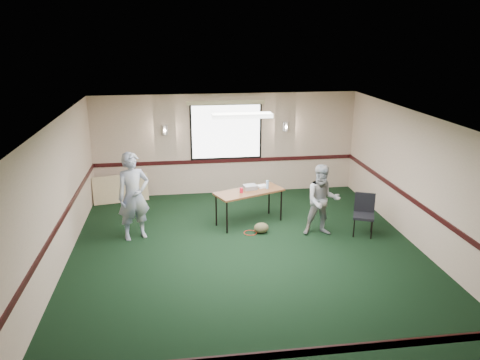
{
  "coord_description": "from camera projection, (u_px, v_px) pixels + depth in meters",
  "views": [
    {
      "loc": [
        -1.31,
        -8.13,
        4.23
      ],
      "look_at": [
        0.0,
        1.3,
        1.2
      ],
      "focal_mm": 35.0,
      "sensor_mm": 36.0,
      "label": 1
    }
  ],
  "objects": [
    {
      "name": "room_shell",
      "position": [
        235.0,
        153.0,
        10.65
      ],
      "size": [
        8.0,
        8.02,
        8.0
      ],
      "color": "tan",
      "rests_on": "ground"
    },
    {
      "name": "cable_coil",
      "position": [
        250.0,
        233.0,
        10.27
      ],
      "size": [
        0.29,
        0.29,
        0.01
      ],
      "primitive_type": "torus",
      "rotation": [
        0.0,
        0.0,
        0.02
      ],
      "color": "red",
      "rests_on": "ground"
    },
    {
      "name": "person_left",
      "position": [
        134.0,
        196.0,
        9.77
      ],
      "size": [
        0.8,
        0.67,
        1.88
      ],
      "primitive_type": "imported",
      "rotation": [
        0.0,
        0.0,
        0.38
      ],
      "color": "#46569B",
      "rests_on": "ground"
    },
    {
      "name": "folded_table",
      "position": [
        121.0,
        189.0,
        12.05
      ],
      "size": [
        1.4,
        0.45,
        0.71
      ],
      "primitive_type": "cube",
      "rotation": [
        -0.21,
        0.0,
        0.18
      ],
      "color": "tan",
      "rests_on": "ground"
    },
    {
      "name": "duffel_bag",
      "position": [
        261.0,
        228.0,
        10.25
      ],
      "size": [
        0.38,
        0.32,
        0.23
      ],
      "primitive_type": "ellipsoid",
      "rotation": [
        0.0,
        0.0,
        0.26
      ],
      "color": "brown",
      "rests_on": "ground"
    },
    {
      "name": "red_cup",
      "position": [
        241.0,
        190.0,
        10.45
      ],
      "size": [
        0.08,
        0.08,
        0.11
      ],
      "primitive_type": "cylinder",
      "color": "red",
      "rests_on": "folding_table"
    },
    {
      "name": "water_bottle",
      "position": [
        267.0,
        185.0,
        10.71
      ],
      "size": [
        0.06,
        0.06,
        0.19
      ],
      "primitive_type": "cylinder",
      "color": "#99CAFB",
      "rests_on": "folding_table"
    },
    {
      "name": "person_right",
      "position": [
        322.0,
        200.0,
        9.99
      ],
      "size": [
        0.81,
        0.66,
        1.56
      ],
      "primitive_type": "imported",
      "rotation": [
        0.0,
        0.0,
        -0.09
      ],
      "color": "#7A9BBE",
      "rests_on": "ground"
    },
    {
      "name": "conference_chair",
      "position": [
        364.0,
        211.0,
        10.12
      ],
      "size": [
        0.58,
        0.59,
        0.89
      ],
      "rotation": [
        0.0,
        0.0,
        -0.4
      ],
      "color": "black",
      "rests_on": "ground"
    },
    {
      "name": "ground",
      "position": [
        249.0,
        258.0,
        9.13
      ],
      "size": [
        8.0,
        8.0,
        0.0
      ],
      "primitive_type": "plane",
      "color": "black",
      "rests_on": "ground"
    },
    {
      "name": "game_console",
      "position": [
        262.0,
        186.0,
        10.82
      ],
      "size": [
        0.26,
        0.23,
        0.05
      ],
      "primitive_type": "cube",
      "rotation": [
        0.0,
        0.0,
        0.31
      ],
      "color": "white",
      "rests_on": "folding_table"
    },
    {
      "name": "folding_table",
      "position": [
        249.0,
        193.0,
        10.6
      ],
      "size": [
        1.69,
        1.18,
        0.78
      ],
      "rotation": [
        0.0,
        0.0,
        0.4
      ],
      "color": "brown",
      "rests_on": "ground"
    },
    {
      "name": "projector",
      "position": [
        250.0,
        187.0,
        10.69
      ],
      "size": [
        0.33,
        0.29,
        0.1
      ],
      "primitive_type": "cube",
      "rotation": [
        0.0,
        0.0,
        0.18
      ],
      "color": "gray",
      "rests_on": "folding_table"
    }
  ]
}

